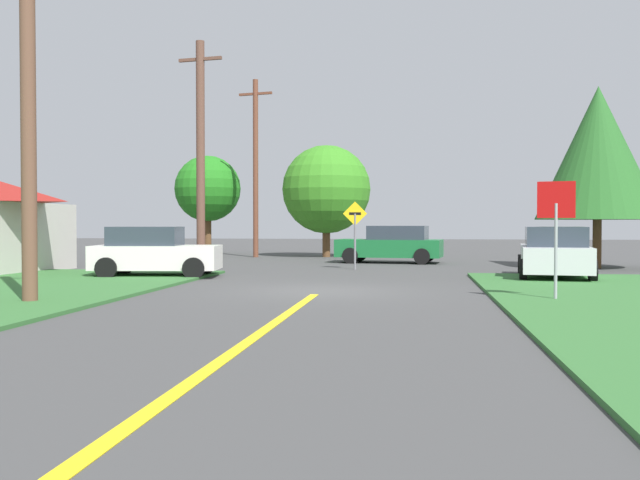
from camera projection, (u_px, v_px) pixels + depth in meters
name	position (u px, v px, depth m)	size (l,w,h in m)	color
ground_plane	(320.00, 291.00, 18.00)	(120.00, 120.00, 0.00)	#414141
lane_stripe_center	(245.00, 344.00, 10.08)	(0.20, 14.00, 0.01)	yellow
stop_sign	(556.00, 216.00, 15.38)	(0.79, 0.20, 2.64)	#9EA0A8
parked_car_near_building	(154.00, 252.00, 22.50)	(4.14, 2.29, 1.62)	white
car_approaching_junction	(392.00, 244.00, 30.78)	(4.73, 2.58, 1.62)	#196B33
car_on_crossroad	(555.00, 253.00, 21.95)	(2.61, 4.74, 1.62)	silver
utility_pole_near	(28.00, 99.00, 14.92)	(1.80, 0.38, 8.52)	brown
utility_pole_mid	(201.00, 152.00, 27.41)	(1.80, 0.40, 8.79)	brown
utility_pole_far	(256.00, 166.00, 35.88)	(1.79, 0.47, 9.03)	brown
direction_sign	(355.00, 227.00, 26.31)	(0.90, 0.17, 2.54)	slate
oak_tree_left	(326.00, 190.00, 36.13)	(4.52, 4.52, 5.73)	brown
pine_tree_center	(598.00, 153.00, 26.93)	(4.63, 4.63, 6.96)	brown
oak_tree_right	(208.00, 189.00, 39.34)	(3.67, 3.67, 5.50)	brown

